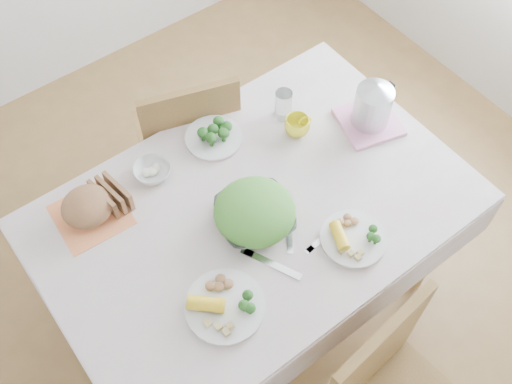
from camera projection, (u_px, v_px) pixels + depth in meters
floor at (255, 296)px, 2.75m from camera, size 3.60×3.60×0.00m
dining_table at (255, 258)px, 2.44m from camera, size 1.40×0.90×0.75m
tablecloth at (255, 209)px, 2.12m from camera, size 1.50×1.00×0.01m
chair_far at (186, 133)px, 2.69m from camera, size 0.53×0.53×0.92m
salad_bowl at (255, 216)px, 2.06m from camera, size 0.33×0.33×0.07m
dinner_plate_left at (225, 306)px, 1.90m from camera, size 0.35×0.35×0.02m
dinner_plate_right at (353, 239)px, 2.03m from camera, size 0.32×0.32×0.02m
broccoli_plate at (214, 138)px, 2.28m from camera, size 0.28×0.28×0.02m
napkin at (91, 215)px, 2.10m from camera, size 0.25×0.25×0.00m
bread_loaf at (87, 206)px, 2.05m from camera, size 0.21×0.20×0.11m
fruit_bowl at (152, 171)px, 2.18m from camera, size 0.18×0.18×0.04m
yellow_mug at (297, 126)px, 2.27m from camera, size 0.13×0.13×0.08m
glass_tumbler at (283, 104)px, 2.30m from camera, size 0.09×0.09×0.13m
pink_tray at (369, 122)px, 2.33m from camera, size 0.27×0.27×0.02m
electric_kettle at (373, 102)px, 2.23m from camera, size 0.18×0.18×0.20m
fork_left at (273, 264)px, 1.99m from camera, size 0.11×0.20×0.00m
fork_right at (289, 230)px, 2.06m from camera, size 0.13×0.16×0.00m
knife at (324, 237)px, 2.05m from camera, size 0.17×0.04×0.00m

